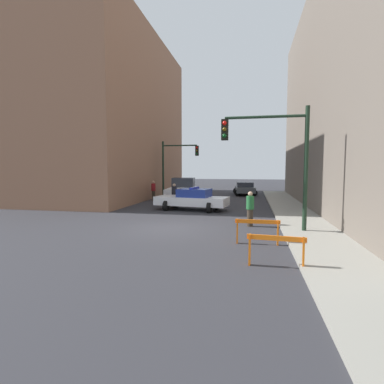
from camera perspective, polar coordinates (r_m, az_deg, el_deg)
name	(u,v)px	position (r m, az deg, el deg)	size (l,w,h in m)	color
ground_plane	(169,229)	(13.80, -4.44, -6.96)	(120.00, 120.00, 0.00)	#2D2D33
sidewalk_right	(312,233)	(13.54, 21.95, -7.26)	(2.40, 44.00, 0.12)	gray
building_corner_left	(88,119)	(31.59, -19.17, 13.01)	(14.00, 20.00, 15.00)	#93664C
traffic_light_near	(277,150)	(13.27, 15.95, 7.74)	(3.64, 0.35, 5.20)	black
traffic_light_far	(174,161)	(27.72, -3.36, 5.93)	(3.44, 0.35, 5.20)	black
police_car	(192,199)	(19.60, 0.08, -1.35)	(4.93, 2.81, 1.52)	white
white_truck	(182,190)	(25.46, -1.88, 0.44)	(2.92, 5.54, 1.90)	silver
parked_car_near	(245,188)	(31.05, 10.01, 0.71)	(2.55, 4.46, 1.31)	#474C51
pedestrian_crossing	(174,195)	(21.25, -3.41, -0.52)	(0.48, 0.48, 1.66)	black
pedestrian_corner	(153,190)	(25.49, -7.35, 0.31)	(0.42, 0.42, 1.66)	#382D23
pedestrian_sidewalk	(250,208)	(14.40, 11.00, -3.07)	(0.41, 0.41, 1.66)	#382D23
barrier_front	(276,246)	(8.73, 15.71, -9.83)	(1.60, 0.30, 0.90)	orange
barrier_mid	(257,227)	(11.16, 12.35, -6.61)	(1.60, 0.17, 0.90)	orange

